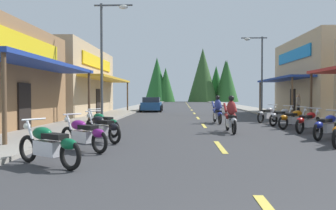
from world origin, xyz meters
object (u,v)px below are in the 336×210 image
(streetlamp_left, at_px, (107,46))
(rider_cruising_trailing, at_px, (217,112))
(motorcycle_parked_right_3, at_px, (308,121))
(parked_car_curbside, at_px, (152,104))
(motorcycle_parked_left_3, at_px, (102,123))
(motorcycle_parked_right_4, at_px, (294,118))
(rider_cruising_lead, at_px, (231,117))
(motorcycle_parked_right_6, at_px, (267,114))
(motorcycle_parked_right_5, at_px, (282,116))
(pedestrian_by_shop, at_px, (298,104))
(motorcycle_parked_left_2, at_px, (102,127))
(motorcycle_parked_left_0, at_px, (49,144))
(motorcycle_parked_left_1, at_px, (83,134))
(motorcycle_parked_right_2, at_px, (328,126))
(streetlamp_right, at_px, (258,64))

(streetlamp_left, xyz_separation_m, rider_cruising_trailing, (6.18, 0.21, -3.66))
(motorcycle_parked_right_3, height_order, parked_car_curbside, parked_car_curbside)
(rider_cruising_trailing, bearing_deg, motorcycle_parked_left_3, 134.14)
(motorcycle_parked_right_4, relative_size, rider_cruising_lead, 0.87)
(motorcycle_parked_right_4, height_order, rider_cruising_trailing, rider_cruising_trailing)
(motorcycle_parked_right_6, xyz_separation_m, motorcycle_parked_left_3, (-8.06, -6.56, 0.00))
(motorcycle_parked_right_5, relative_size, motorcycle_parked_left_3, 1.04)
(motorcycle_parked_right_6, relative_size, pedestrian_by_shop, 0.95)
(motorcycle_parked_right_4, bearing_deg, rider_cruising_lead, 176.59)
(motorcycle_parked_left_3, height_order, rider_cruising_trailing, rider_cruising_trailing)
(motorcycle_parked_right_3, xyz_separation_m, motorcycle_parked_left_2, (-8.01, -3.05, 0.00))
(parked_car_curbside, bearing_deg, motorcycle_parked_right_3, -156.74)
(motorcycle_parked_left_0, bearing_deg, motorcycle_parked_right_6, -91.21)
(motorcycle_parked_right_3, height_order, motorcycle_parked_right_6, same)
(motorcycle_parked_right_4, bearing_deg, motorcycle_parked_right_3, -119.76)
(motorcycle_parked_left_1, relative_size, motorcycle_parked_left_3, 1.04)
(streetlamp_left, height_order, motorcycle_parked_right_2, streetlamp_left)
(rider_cruising_trailing, bearing_deg, motorcycle_parked_right_4, -137.13)
(motorcycle_parked_right_6, distance_m, rider_cruising_trailing, 3.03)
(motorcycle_parked_right_6, height_order, motorcycle_parked_left_2, same)
(motorcycle_parked_right_6, relative_size, motorcycle_parked_left_3, 0.95)
(streetlamp_right, distance_m, motorcycle_parked_left_1, 21.23)
(motorcycle_parked_right_5, xyz_separation_m, motorcycle_parked_right_6, (-0.23, 1.99, 0.00))
(streetlamp_right, distance_m, pedestrian_by_shop, 5.52)
(streetlamp_right, bearing_deg, motorcycle_parked_right_3, -94.68)
(motorcycle_parked_left_0, bearing_deg, pedestrian_by_shop, -92.01)
(motorcycle_parked_left_2, bearing_deg, motorcycle_parked_left_1, 129.95)
(motorcycle_parked_right_3, xyz_separation_m, motorcycle_parked_left_0, (-8.27, -6.88, 0.00))
(rider_cruising_lead, distance_m, rider_cruising_trailing, 4.66)
(motorcycle_parked_right_4, bearing_deg, motorcycle_parked_left_3, 167.82)
(motorcycle_parked_left_1, height_order, pedestrian_by_shop, pedestrian_by_shop)
(streetlamp_left, relative_size, motorcycle_parked_left_3, 3.96)
(motorcycle_parked_right_3, bearing_deg, streetlamp_left, 112.58)
(streetlamp_right, bearing_deg, pedestrian_by_shop, -64.48)
(pedestrian_by_shop, bearing_deg, motorcycle_parked_right_2, -61.22)
(motorcycle_parked_right_2, distance_m, motorcycle_parked_left_0, 9.46)
(motorcycle_parked_left_2, relative_size, pedestrian_by_shop, 0.97)
(motorcycle_parked_right_5, distance_m, motorcycle_parked_left_0, 12.97)
(motorcycle_parked_right_6, xyz_separation_m, pedestrian_by_shop, (3.41, 4.67, 0.48))
(motorcycle_parked_right_6, relative_size, rider_cruising_trailing, 0.75)
(motorcycle_parked_right_2, relative_size, motorcycle_parked_right_3, 1.01)
(motorcycle_parked_right_5, bearing_deg, pedestrian_by_shop, 26.58)
(motorcycle_parked_left_2, bearing_deg, motorcycle_parked_right_3, -116.18)
(motorcycle_parked_left_3, bearing_deg, motorcycle_parked_right_5, -110.39)
(motorcycle_parked_right_2, height_order, motorcycle_parked_left_2, same)
(motorcycle_parked_right_6, distance_m, pedestrian_by_shop, 5.80)
(motorcycle_parked_right_3, bearing_deg, pedestrian_by_shop, 29.87)
(motorcycle_parked_right_5, xyz_separation_m, rider_cruising_lead, (-3.14, -3.33, 0.17))
(streetlamp_right, height_order, parked_car_curbside, streetlamp_right)
(motorcycle_parked_left_0, height_order, rider_cruising_lead, rider_cruising_lead)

